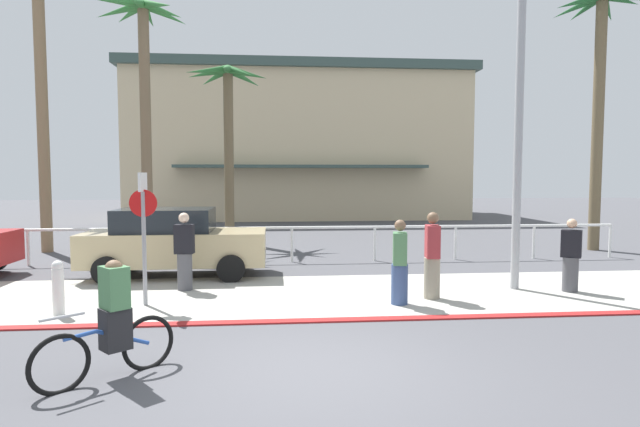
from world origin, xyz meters
TOP-DOWN VIEW (x-y plane):
  - ground_plane at (0.00, 10.00)m, footprint 80.00×80.00m
  - sidewalk_strip at (0.00, 4.20)m, footprint 44.00×4.00m
  - curb_paint at (0.00, 2.20)m, footprint 44.00×0.24m
  - building_backdrop at (1.05, 26.82)m, footprint 19.83×11.06m
  - rail_fence at (-0.00, 8.50)m, footprint 19.58×0.08m
  - stop_sign_bike_lane at (-3.00, 3.56)m, footprint 0.52×0.56m
  - bollard_0 at (-4.36, 2.96)m, footprint 0.20×0.20m
  - streetlight_curb at (4.74, 4.11)m, footprint 0.24×2.54m
  - palm_tree_1 at (-7.91, 11.23)m, footprint 3.42×2.92m
  - palm_tree_2 at (-4.84, 11.78)m, footprint 2.91×3.18m
  - palm_tree_3 at (-2.19, 13.24)m, footprint 2.93×3.16m
  - palm_tree_4 at (10.24, 10.10)m, footprint 3.06×3.42m
  - car_tan_1 at (-3.00, 6.56)m, footprint 4.40×2.02m
  - cyclist_blue_0 at (-2.53, -0.10)m, footprint 1.42×1.23m
  - pedestrian_0 at (2.65, 3.61)m, footprint 0.36×0.43m
  - pedestrian_1 at (-2.46, 4.87)m, footprint 0.42×0.35m
  - pedestrian_2 at (1.88, 3.20)m, footprint 0.38×0.44m
  - pedestrian_3 at (5.80, 3.97)m, footprint 0.48×0.45m

SIDE VIEW (x-z plane):
  - ground_plane at x=0.00m, z-range 0.00..0.00m
  - sidewalk_strip at x=0.00m, z-range 0.00..0.02m
  - curb_paint at x=0.00m, z-range 0.00..0.03m
  - bollard_0 at x=-4.36m, z-range 0.02..1.02m
  - cyclist_blue_0 at x=-2.53m, z-range -0.06..1.44m
  - pedestrian_3 at x=5.80m, z-range -0.07..1.52m
  - pedestrian_2 at x=1.88m, z-range -0.07..1.59m
  - pedestrian_1 at x=-2.46m, z-range -0.06..1.64m
  - pedestrian_0 at x=2.65m, z-range -0.06..1.71m
  - rail_fence at x=0.00m, z-range 0.32..1.36m
  - car_tan_1 at x=-3.00m, z-range 0.03..1.72m
  - stop_sign_bike_lane at x=-3.00m, z-range 0.40..2.96m
  - streetlight_curb at x=4.74m, z-range 0.53..8.03m
  - building_backdrop at x=1.05m, z-range 0.02..8.84m
  - palm_tree_3 at x=-2.19m, z-range 1.76..8.34m
  - palm_tree_2 at x=-4.84m, z-range 2.10..10.47m
  - palm_tree_4 at x=10.24m, z-range 2.09..10.64m
  - palm_tree_1 at x=-7.91m, z-range 2.19..11.84m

